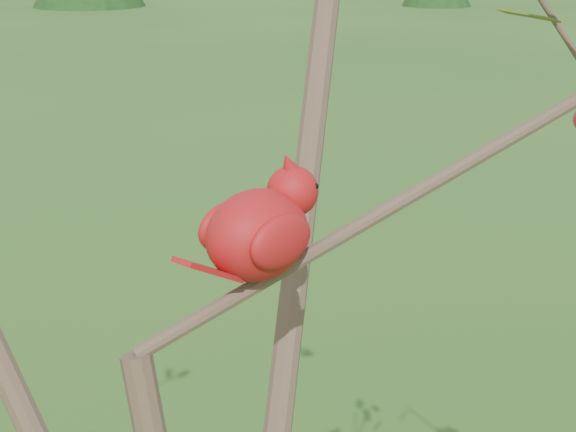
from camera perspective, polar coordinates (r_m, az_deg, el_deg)
name	(u,v)px	position (r m, az deg, el deg)	size (l,w,h in m)	color
crabapple_tree	(246,227)	(0.83, -2.75, -0.73)	(2.35, 2.05, 2.95)	#483427
cardinal	(262,229)	(0.98, -1.69, -0.82)	(0.21, 0.14, 0.15)	red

